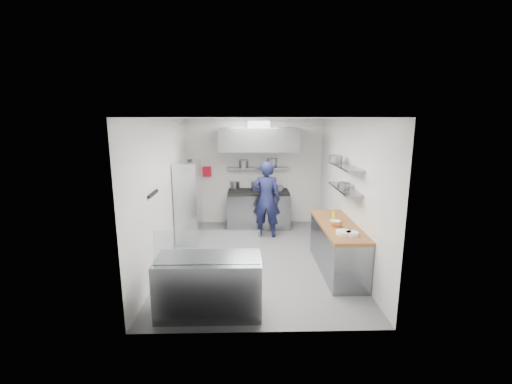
{
  "coord_description": "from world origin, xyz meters",
  "views": [
    {
      "loc": [
        -0.18,
        -6.56,
        2.78
      ],
      "look_at": [
        0.0,
        0.6,
        1.25
      ],
      "focal_mm": 24.0,
      "sensor_mm": 36.0,
      "label": 1
    }
  ],
  "objects_px": {
    "gas_range": "(258,210)",
    "chef": "(266,199)",
    "display_case": "(209,286)",
    "wire_rack": "(189,202)"
  },
  "relations": [
    {
      "from": "gas_range",
      "to": "display_case",
      "type": "xyz_separation_m",
      "value": [
        -0.84,
        -4.1,
        -0.03
      ]
    },
    {
      "from": "chef",
      "to": "wire_rack",
      "type": "bearing_deg",
      "value": 16.34
    },
    {
      "from": "chef",
      "to": "wire_rack",
      "type": "relative_size",
      "value": 0.99
    },
    {
      "from": "gas_range",
      "to": "display_case",
      "type": "relative_size",
      "value": 1.07
    },
    {
      "from": "gas_range",
      "to": "display_case",
      "type": "distance_m",
      "value": 4.19
    },
    {
      "from": "display_case",
      "to": "gas_range",
      "type": "bearing_deg",
      "value": 78.37
    },
    {
      "from": "gas_range",
      "to": "chef",
      "type": "bearing_deg",
      "value": -78.04
    },
    {
      "from": "display_case",
      "to": "wire_rack",
      "type": "bearing_deg",
      "value": 104.4
    },
    {
      "from": "chef",
      "to": "display_case",
      "type": "bearing_deg",
      "value": 81.22
    },
    {
      "from": "chef",
      "to": "display_case",
      "type": "relative_size",
      "value": 1.22
    }
  ]
}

